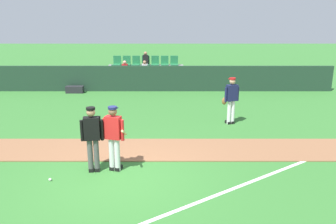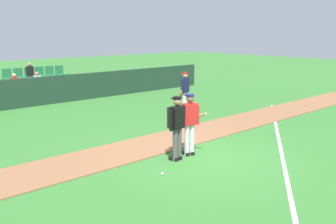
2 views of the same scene
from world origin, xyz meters
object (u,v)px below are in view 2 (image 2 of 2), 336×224
(umpire_home_plate, at_px, (177,125))
(batter_red_jersey, at_px, (190,122))
(runner_navy_jersey, at_px, (185,91))
(baseball, at_px, (162,174))

(umpire_home_plate, bearing_deg, batter_red_jersey, 5.66)
(runner_navy_jersey, xyz_separation_m, baseball, (-5.29, -4.69, -0.93))
(batter_red_jersey, height_order, baseball, batter_red_jersey)
(batter_red_jersey, distance_m, umpire_home_plate, 0.55)
(batter_red_jersey, bearing_deg, runner_navy_jersey, 47.38)
(runner_navy_jersey, bearing_deg, umpire_home_plate, -136.16)
(umpire_home_plate, relative_size, baseball, 23.78)
(batter_red_jersey, height_order, runner_navy_jersey, same)
(umpire_home_plate, bearing_deg, baseball, -150.36)
(runner_navy_jersey, relative_size, baseball, 23.78)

